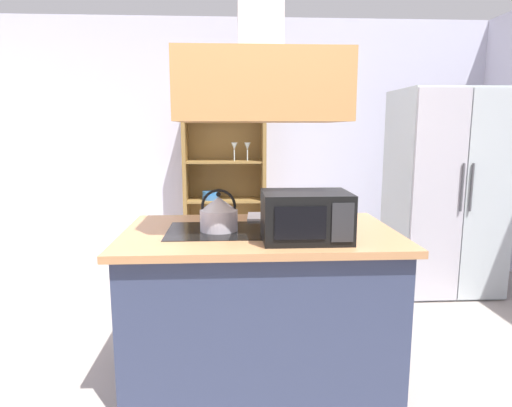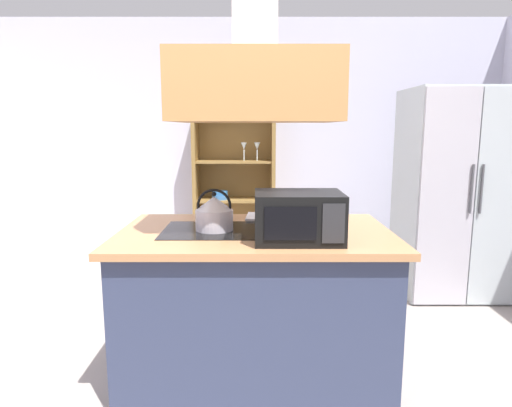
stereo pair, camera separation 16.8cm
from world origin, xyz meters
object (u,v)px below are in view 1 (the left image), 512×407
microwave (305,216)px  dish_cabinet (225,193)px  kettle (218,214)px  cutting_board (273,217)px  refrigerator (444,192)px

microwave → dish_cabinet: bearing=99.9°
microwave → kettle: bearing=152.9°
kettle → cutting_board: (0.35, 0.35, -0.09)m
dish_cabinet → cutting_board: bearing=-80.5°
refrigerator → dish_cabinet: (-2.02, 1.07, -0.15)m
kettle → microwave: 0.53m
kettle → cutting_board: bearing=45.0°
kettle → cutting_board: 0.51m
refrigerator → kettle: 2.45m
microwave → cutting_board: bearing=101.2°
refrigerator → cutting_board: (-1.67, -1.04, -0.01)m
cutting_board → microwave: 0.61m
refrigerator → microwave: refrigerator is taller
refrigerator → cutting_board: refrigerator is taller
refrigerator → microwave: bearing=-133.7°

